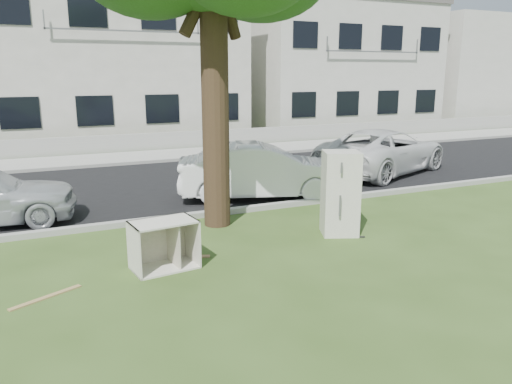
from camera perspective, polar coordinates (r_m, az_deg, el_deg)
name	(u,v)px	position (r m, az deg, el deg)	size (l,w,h in m)	color
ground	(272,249)	(9.06, 1.87, -6.47)	(120.00, 120.00, 0.00)	#30491A
road	(181,183)	(14.49, -8.59, 1.03)	(120.00, 7.00, 0.01)	black
kerb_near	(224,214)	(11.21, -3.63, -2.56)	(120.00, 0.18, 0.12)	gray
kerb_far	(153,163)	(17.87, -11.70, 3.24)	(120.00, 0.18, 0.12)	gray
sidewalk	(144,157)	(19.27, -12.66, 3.94)	(120.00, 2.80, 0.01)	gray
low_wall	(135,142)	(20.77, -13.62, 5.52)	(120.00, 0.15, 0.70)	gray
townhouse_center	(111,59)	(25.43, -16.21, 14.40)	(11.22, 8.16, 7.44)	beige
townhouse_right	(327,67)	(29.68, 8.13, 14.00)	(10.20, 8.16, 6.84)	beige
filler_right	(496,71)	(39.28, 25.69, 12.35)	(16.00, 9.00, 6.40)	beige
fridge	(340,193)	(9.80, 9.61, -0.14)	(0.67, 0.62, 1.63)	beige
cabinet	(164,245)	(8.19, -10.47, -5.95)	(1.02, 0.63, 0.79)	beige
plank_a	(46,297)	(7.76, -22.85, -11.03)	(1.05, 0.09, 0.02)	olive
plank_b	(183,257)	(8.72, -8.35, -7.35)	(0.93, 0.09, 0.02)	#916D4C
plank_c	(180,253)	(8.88, -8.68, -6.96)	(0.90, 0.10, 0.02)	tan
car_center	(262,171)	(12.49, 0.71, 2.38)	(1.46, 4.18, 1.38)	white
car_right	(383,151)	(16.25, 14.32, 4.58)	(2.30, 4.99, 1.39)	silver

